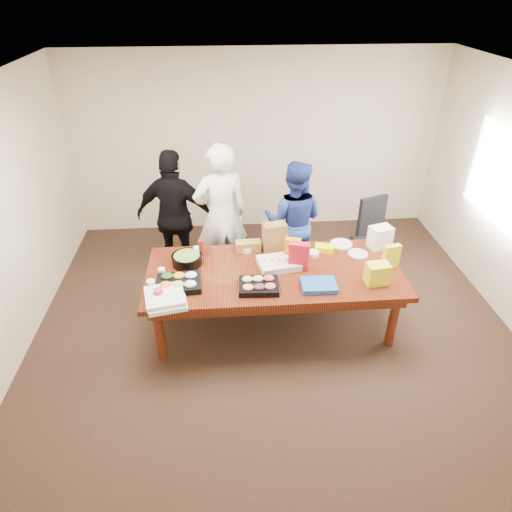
{
  "coord_description": "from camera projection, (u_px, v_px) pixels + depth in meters",
  "views": [
    {
      "loc": [
        -0.52,
        -4.02,
        3.51
      ],
      "look_at": [
        -0.19,
        0.1,
        0.89
      ],
      "focal_mm": 31.27,
      "sensor_mm": 36.0,
      "label": 1
    }
  ],
  "objects": [
    {
      "name": "bread_loaf",
      "position": [
        248.0,
        246.0,
        5.23
      ],
      "size": [
        0.3,
        0.14,
        0.12
      ],
      "primitive_type": "cube",
      "rotation": [
        0.0,
        0.0,
        0.04
      ],
      "color": "olive",
      "rests_on": "conference_table"
    },
    {
      "name": "pizza_box_lower",
      "position": [
        167.0,
        301.0,
        4.41
      ],
      "size": [
        0.44,
        0.44,
        0.04
      ],
      "primitive_type": "cube",
      "rotation": [
        0.0,
        0.0,
        0.19
      ],
      "color": "white",
      "rests_on": "conference_table"
    },
    {
      "name": "person_center",
      "position": [
        221.0,
        216.0,
        5.58
      ],
      "size": [
        0.78,
        0.62,
        1.88
      ],
      "primitive_type": "imported",
      "rotation": [
        0.0,
        0.0,
        3.41
      ],
      "color": "beige",
      "rests_on": "floor"
    },
    {
      "name": "salad_bowl",
      "position": [
        187.0,
        259.0,
        4.98
      ],
      "size": [
        0.39,
        0.39,
        0.11
      ],
      "primitive_type": "cylinder",
      "rotation": [
        0.0,
        0.0,
        0.14
      ],
      "color": "black",
      "rests_on": "conference_table"
    },
    {
      "name": "plate_a",
      "position": [
        358.0,
        254.0,
        5.18
      ],
      "size": [
        0.29,
        0.29,
        0.01
      ],
      "primitive_type": "cylinder",
      "rotation": [
        0.0,
        0.0,
        0.31
      ],
      "color": "silver",
      "rests_on": "conference_table"
    },
    {
      "name": "chip_bag_red",
      "position": [
        299.0,
        256.0,
        4.84
      ],
      "size": [
        0.24,
        0.15,
        0.32
      ],
      "primitive_type": "cube",
      "rotation": [
        0.0,
        0.0,
        -0.26
      ],
      "color": "red",
      "rests_on": "conference_table"
    },
    {
      "name": "ceiling",
      "position": [
        279.0,
        83.0,
        3.84
      ],
      "size": [
        5.5,
        5.0,
        0.02
      ],
      "primitive_type": "cube",
      "color": "white",
      "rests_on": "wall_back"
    },
    {
      "name": "mayo_jar",
      "position": [
        277.0,
        246.0,
        5.22
      ],
      "size": [
        0.1,
        0.1,
        0.13
      ],
      "primitive_type": "cylinder",
      "rotation": [
        0.0,
        0.0,
        -0.32
      ],
      "color": "white",
      "rests_on": "conference_table"
    },
    {
      "name": "banana_bunch",
      "position": [
        324.0,
        248.0,
        5.22
      ],
      "size": [
        0.24,
        0.18,
        0.07
      ],
      "primitive_type": "cube",
      "rotation": [
        0.0,
        0.0,
        -0.27
      ],
      "color": "#F5ED00",
      "rests_on": "conference_table"
    },
    {
      "name": "red_cup",
      "position": [
        158.0,
        295.0,
        4.43
      ],
      "size": [
        0.1,
        0.1,
        0.12
      ],
      "primitive_type": "cylinder",
      "rotation": [
        0.0,
        0.0,
        -0.1
      ],
      "color": "red",
      "rests_on": "conference_table"
    },
    {
      "name": "wall_back",
      "position": [
        256.0,
        144.0,
        6.68
      ],
      "size": [
        5.5,
        0.04,
        2.7
      ],
      "primitive_type": "cube",
      "color": "beige",
      "rests_on": "floor"
    },
    {
      "name": "person_left",
      "position": [
        176.0,
        217.0,
        5.69
      ],
      "size": [
        1.11,
        0.66,
        1.76
      ],
      "primitive_type": "imported",
      "rotation": [
        0.0,
        0.0,
        2.9
      ],
      "color": "black",
      "rests_on": "floor"
    },
    {
      "name": "dressing_bottle",
      "position": [
        201.0,
        247.0,
        5.12
      ],
      "size": [
        0.07,
        0.07,
        0.2
      ],
      "primitive_type": "cylinder",
      "rotation": [
        0.0,
        0.0,
        0.08
      ],
      "color": "maroon",
      "rests_on": "conference_table"
    },
    {
      "name": "chip_bag_blue",
      "position": [
        319.0,
        285.0,
        4.62
      ],
      "size": [
        0.37,
        0.28,
        0.05
      ],
      "primitive_type": "cube",
      "rotation": [
        0.0,
        0.0,
        -0.03
      ],
      "color": "#1E51A5",
      "rests_on": "conference_table"
    },
    {
      "name": "window_blinds",
      "position": [
        499.0,
        178.0,
        5.17
      ],
      "size": [
        0.04,
        1.36,
        1.0
      ],
      "primitive_type": "cube",
      "color": "beige",
      "rests_on": "wall_right"
    },
    {
      "name": "chip_bag_yellow",
      "position": [
        391.0,
        256.0,
        4.89
      ],
      "size": [
        0.19,
        0.11,
        0.27
      ],
      "primitive_type": "cube",
      "rotation": [
        0.0,
        0.0,
        0.19
      ],
      "color": "yellow",
      "rests_on": "conference_table"
    },
    {
      "name": "plate_b",
      "position": [
        341.0,
        244.0,
        5.36
      ],
      "size": [
        0.33,
        0.33,
        0.02
      ],
      "primitive_type": "cylinder",
      "rotation": [
        0.0,
        0.0,
        0.27
      ],
      "color": "white",
      "rests_on": "conference_table"
    },
    {
      "name": "dip_bowl_a",
      "position": [
        313.0,
        254.0,
        5.14
      ],
      "size": [
        0.15,
        0.15,
        0.06
      ],
      "primitive_type": "cylinder",
      "rotation": [
        0.0,
        0.0,
        -0.08
      ],
      "color": "white",
      "rests_on": "conference_table"
    },
    {
      "name": "clear_cup_a",
      "position": [
        151.0,
        285.0,
        4.57
      ],
      "size": [
        0.09,
        0.09,
        0.12
      ],
      "primitive_type": "cylinder",
      "rotation": [
        0.0,
        0.0,
        0.05
      ],
      "color": "white",
      "rests_on": "conference_table"
    },
    {
      "name": "clear_cup_b",
      "position": [
        162.0,
        273.0,
        4.77
      ],
      "size": [
        0.09,
        0.09,
        0.1
      ],
      "primitive_type": "cylinder",
      "rotation": [
        0.0,
        0.0,
        0.17
      ],
      "color": "white",
      "rests_on": "conference_table"
    },
    {
      "name": "veggie_tray",
      "position": [
        179.0,
        284.0,
        4.63
      ],
      "size": [
        0.48,
        0.39,
        0.07
      ],
      "primitive_type": "cube",
      "rotation": [
        0.0,
        0.0,
        0.07
      ],
      "color": "black",
      "rests_on": "conference_table"
    },
    {
      "name": "mustard_bottle",
      "position": [
        285.0,
        241.0,
        5.25
      ],
      "size": [
        0.07,
        0.07,
        0.19
      ],
      "primitive_type": "cylinder",
      "rotation": [
        0.0,
        0.0,
        -0.02
      ],
      "color": "gold",
      "rests_on": "conference_table"
    },
    {
      "name": "pizza_box_upper",
      "position": [
        165.0,
        296.0,
        4.4
      ],
      "size": [
        0.44,
        0.44,
        0.04
      ],
      "primitive_type": "cube",
      "rotation": [
        0.0,
        0.0,
        0.2
      ],
      "color": "silver",
      "rests_on": "pizza_box_lower"
    },
    {
      "name": "conference_table",
      "position": [
        274.0,
        298.0,
        5.09
      ],
      "size": [
        2.8,
        1.2,
        0.75
      ],
      "primitive_type": "cube",
      "color": "#4C1C0F",
      "rests_on": "floor"
    },
    {
      "name": "grocery_bag_white",
      "position": [
        380.0,
        237.0,
        5.25
      ],
      "size": [
        0.29,
        0.24,
        0.27
      ],
      "primitive_type": "cube",
      "rotation": [
        0.0,
        0.0,
        0.28
      ],
      "color": "white",
      "rests_on": "conference_table"
    },
    {
      "name": "wall_front",
      "position": [
        328.0,
        435.0,
        2.47
      ],
      "size": [
        5.5,
        0.04,
        2.7
      ],
      "primitive_type": "cube",
      "color": "beige",
      "rests_on": "floor"
    },
    {
      "name": "window_panel",
      "position": [
        502.0,
        178.0,
        5.17
      ],
      "size": [
        0.03,
        1.4,
        1.1
      ],
      "primitive_type": "cube",
      "color": "white",
      "rests_on": "wall_right"
    },
    {
      "name": "office_chair",
      "position": [
        373.0,
        239.0,
        5.98
      ],
      "size": [
        0.64,
        0.64,
        0.98
      ],
      "primitive_type": "cube",
      "rotation": [
        0.0,
        0.0,
        0.34
      ],
      "color": "black",
      "rests_on": "floor"
    },
    {
      "name": "dip_bowl_b",
      "position": [
        247.0,
        249.0,
        5.23
      ],
      "size": [
        0.15,
        0.15,
        0.05
      ],
      "primitive_type": "cylinder",
      "rotation": [
        0.0,
        0.0,
        0.15
      ],
      "color": "white",
      "rests_on": "conference_table"
    },
    {
      "name": "fruit_tray",
      "position": [
        259.0,
        286.0,
        4.6
      ],
      "size": [
        0.42,
        0.34,
        0.06
      ],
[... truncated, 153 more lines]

